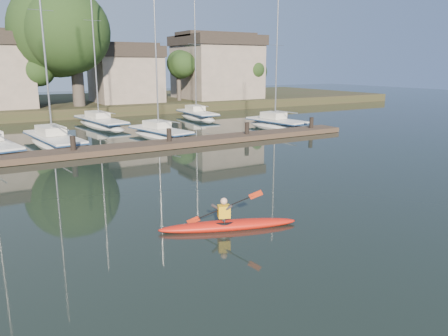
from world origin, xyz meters
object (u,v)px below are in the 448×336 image
sailboat_3 (160,138)px  dock (124,148)px  sailboat_7 (197,119)px  sailboat_6 (101,127)px  sailboat_4 (276,129)px  kayak (228,223)px  sailboat_2 (54,147)px

sailboat_3 → dock: bearing=-145.1°
sailboat_7 → dock: bearing=-128.6°
sailboat_6 → sailboat_7: (9.98, 0.88, -0.01)m
dock → sailboat_6: bearing=81.5°
sailboat_3 → sailboat_4: 10.64m
kayak → sailboat_2: 19.14m
sailboat_4 → sailboat_7: 9.83m
kayak → sailboat_3: size_ratio=0.39×
kayak → sailboat_7: bearing=83.9°
sailboat_2 → sailboat_6: (5.21, 8.04, 0.01)m
sailboat_7 → kayak: bearing=-112.4°
dock → sailboat_2: 5.74m
sailboat_2 → sailboat_3: (7.48, -0.24, 0.01)m
sailboat_6 → dock: bearing=-106.0°
kayak → sailboat_2: size_ratio=0.31×
sailboat_4 → sailboat_2: bearing=170.4°
sailboat_7 → sailboat_6: bearing=-172.4°
dock → sailboat_6: sailboat_6 is taller
sailboat_3 → sailboat_7: 11.98m
kayak → sailboat_7: sailboat_7 is taller
dock → sailboat_4: (14.80, 4.22, -0.40)m
sailboat_6 → sailboat_7: size_ratio=1.22×
sailboat_3 → sailboat_4: size_ratio=0.99×
sailboat_4 → sailboat_6: 15.45m
kayak → sailboat_4: (15.93, 18.56, -0.37)m
sailboat_3 → sailboat_7: bearing=38.0°
dock → kayak: bearing=-94.5°
sailboat_2 → sailboat_7: sailboat_2 is taller
sailboat_2 → sailboat_4: sailboat_2 is taller
sailboat_2 → sailboat_6: sailboat_6 is taller
sailboat_2 → sailboat_3: bearing=-9.7°
sailboat_2 → sailboat_4: bearing=-9.4°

